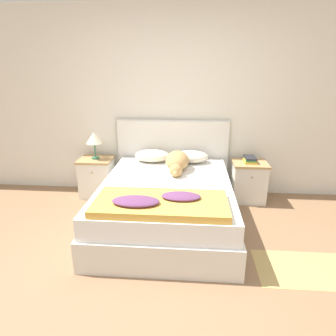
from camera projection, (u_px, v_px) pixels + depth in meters
name	position (u px, v px, depth m)	size (l,w,h in m)	color
ground_plane	(160.00, 286.00, 2.51)	(16.00, 16.00, 0.00)	#896647
wall_back	(176.00, 103.00, 4.12)	(9.00, 0.06, 2.55)	silver
bed	(167.00, 204.00, 3.43)	(1.48, 1.95, 0.53)	silver
headboard	(173.00, 155.00, 4.28)	(1.56, 0.06, 1.06)	silver
nightstand_left	(97.00, 177.00, 4.24)	(0.46, 0.43, 0.54)	silver
nightstand_right	(248.00, 181.00, 4.08)	(0.46, 0.43, 0.54)	silver
pillow_left	(152.00, 156.00, 4.06)	(0.48, 0.33, 0.16)	beige
pillow_right	(191.00, 157.00, 4.02)	(0.48, 0.33, 0.16)	beige
quilt	(160.00, 203.00, 2.73)	(1.22, 0.59, 0.12)	gold
dog	(177.00, 162.00, 3.72)	(0.29, 0.71, 0.23)	tan
book_stack	(250.00, 160.00, 3.99)	(0.16, 0.23, 0.07)	gold
table_lamp	(94.00, 138.00, 4.06)	(0.22, 0.22, 0.37)	#336B4C
rug	(311.00, 270.00, 2.72)	(0.98, 0.56, 0.00)	tan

